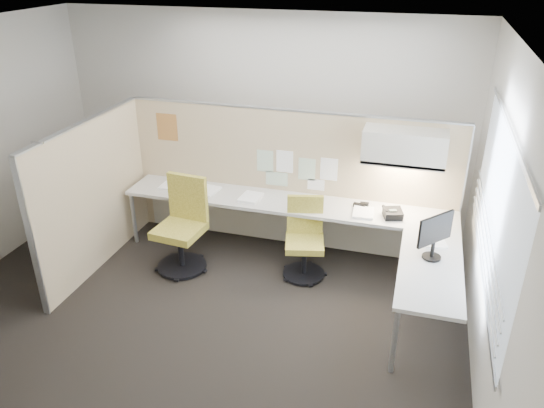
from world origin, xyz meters
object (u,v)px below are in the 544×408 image
(chair_left, at_px, (183,228))
(monitor, at_px, (435,234))
(chair_right, at_px, (305,241))
(phone, at_px, (392,214))
(desk, at_px, (310,220))

(chair_left, xyz_separation_m, monitor, (2.79, -0.26, 0.49))
(chair_right, bearing_deg, monitor, -33.36)
(phone, bearing_deg, chair_right, 177.59)
(monitor, bearing_deg, phone, 70.86)
(chair_left, bearing_deg, desk, 22.98)
(desk, xyz_separation_m, phone, (0.93, 0.06, 0.18))
(desk, height_order, chair_left, chair_left)
(desk, relative_size, chair_left, 3.63)
(chair_left, height_order, monitor, monitor)
(monitor, bearing_deg, chair_right, 111.15)
(phone, bearing_deg, monitor, -78.79)
(chair_left, xyz_separation_m, chair_right, (1.41, 0.24, -0.08))
(desk, distance_m, phone, 0.95)
(desk, bearing_deg, chair_left, -162.56)
(monitor, relative_size, phone, 1.80)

